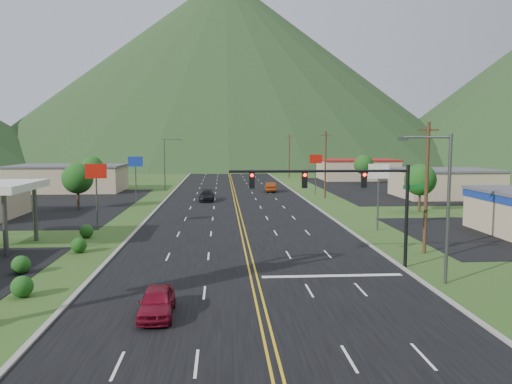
{
  "coord_description": "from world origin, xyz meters",
  "views": [
    {
      "loc": [
        -1.97,
        -18.6,
        8.61
      ],
      "look_at": [
        0.76,
        21.1,
        4.5
      ],
      "focal_mm": 35.0,
      "sensor_mm": 36.0,
      "label": 1
    }
  ],
  "objects": [
    {
      "name": "traffic_signal",
      "position": [
        6.48,
        14.0,
        5.33
      ],
      "size": [
        13.1,
        0.43,
        7.0
      ],
      "color": "black",
      "rests_on": "ground"
    },
    {
      "name": "car_red_far",
      "position": [
        6.22,
        64.58,
        0.79
      ],
      "size": [
        1.87,
        4.86,
        1.58
      ],
      "primitive_type": "imported",
      "rotation": [
        0.0,
        0.0,
        3.1
      ],
      "color": "maroon",
      "rests_on": "ground"
    },
    {
      "name": "building_east_mid",
      "position": [
        32.0,
        55.0,
        2.16
      ],
      "size": [
        14.4,
        11.4,
        4.3
      ],
      "color": "#C4B088",
      "rests_on": "ground"
    },
    {
      "name": "pole_sign_east_a",
      "position": [
        13.0,
        28.0,
        5.05
      ],
      "size": [
        2.0,
        0.18,
        6.4
      ],
      "color": "#59595E",
      "rests_on": "ground"
    },
    {
      "name": "streetlight_east",
      "position": [
        11.18,
        10.0,
        5.18
      ],
      "size": [
        3.28,
        0.25,
        9.0
      ],
      "color": "#59595E",
      "rests_on": "ground"
    },
    {
      "name": "tree_east_b",
      "position": [
        26.0,
        78.0,
        3.89
      ],
      "size": [
        3.84,
        3.84,
        5.82
      ],
      "color": "#382314",
      "rests_on": "ground"
    },
    {
      "name": "pole_sign_east_b",
      "position": [
        13.0,
        60.0,
        5.05
      ],
      "size": [
        2.0,
        0.18,
        6.4
      ],
      "color": "#59595E",
      "rests_on": "ground"
    },
    {
      "name": "utility_pole_b",
      "position": [
        13.5,
        55.0,
        5.13
      ],
      "size": [
        1.6,
        0.28,
        10.0
      ],
      "color": "#382314",
      "rests_on": "ground"
    },
    {
      "name": "car_dark_mid",
      "position": [
        -4.12,
        52.3,
        0.73
      ],
      "size": [
        2.11,
        5.05,
        1.46
      ],
      "primitive_type": "imported",
      "rotation": [
        0.0,
        0.0,
        -0.01
      ],
      "color": "black",
      "rests_on": "ground"
    },
    {
      "name": "pole_sign_west_b",
      "position": [
        -14.0,
        52.0,
        5.05
      ],
      "size": [
        2.0,
        0.18,
        6.4
      ],
      "color": "#59595E",
      "rests_on": "ground"
    },
    {
      "name": "utility_pole_d",
      "position": [
        13.5,
        135.0,
        5.13
      ],
      "size": [
        1.6,
        0.28,
        10.0
      ],
      "color": "#382314",
      "rests_on": "ground"
    },
    {
      "name": "tree_east_a",
      "position": [
        22.0,
        40.0,
        3.89
      ],
      "size": [
        3.84,
        3.84,
        5.82
      ],
      "color": "#382314",
      "rests_on": "ground"
    },
    {
      "name": "road",
      "position": [
        0.0,
        0.0,
        0.0
      ],
      "size": [
        20.0,
        460.0,
        0.04
      ],
      "primitive_type": "cube",
      "color": "black",
      "rests_on": "ground"
    },
    {
      "name": "streetlight_west",
      "position": [
        -11.68,
        70.0,
        5.18
      ],
      "size": [
        3.28,
        0.25,
        9.0
      ],
      "color": "#59595E",
      "rests_on": "ground"
    },
    {
      "name": "building_east_far",
      "position": [
        28.0,
        90.0,
        2.26
      ],
      "size": [
        16.4,
        12.4,
        4.5
      ],
      "color": "#C4B088",
      "rests_on": "ground"
    },
    {
      "name": "ground",
      "position": [
        0.0,
        0.0,
        0.0
      ],
      "size": [
        500.0,
        500.0,
        0.0
      ],
      "primitive_type": "plane",
      "color": "#253D15",
      "rests_on": "ground"
    },
    {
      "name": "building_west_far",
      "position": [
        -28.0,
        68.0,
        2.26
      ],
      "size": [
        18.4,
        11.4,
        4.5
      ],
      "color": "#C4B088",
      "rests_on": "ground"
    },
    {
      "name": "tree_west_b",
      "position": [
        -25.0,
        72.0,
        3.89
      ],
      "size": [
        3.84,
        3.84,
        5.82
      ],
      "color": "#382314",
      "rests_on": "ground"
    },
    {
      "name": "curb_west",
      "position": [
        -10.15,
        0.0,
        0.0
      ],
      "size": [
        0.3,
        460.0,
        0.14
      ],
      "primitive_type": "cube",
      "color": "gray",
      "rests_on": "ground"
    },
    {
      "name": "pole_sign_west_a",
      "position": [
        -14.0,
        30.0,
        5.05
      ],
      "size": [
        2.0,
        0.18,
        6.4
      ],
      "color": "#59595E",
      "rests_on": "ground"
    },
    {
      "name": "utility_pole_c",
      "position": [
        13.5,
        95.0,
        5.13
      ],
      "size": [
        1.6,
        0.28,
        10.0
      ],
      "color": "#382314",
      "rests_on": "ground"
    },
    {
      "name": "utility_pole_a",
      "position": [
        13.5,
        18.0,
        5.13
      ],
      "size": [
        1.6,
        0.28,
        10.0
      ],
      "color": "#382314",
      "rests_on": "ground"
    },
    {
      "name": "mountain_n",
      "position": [
        0.0,
        220.0,
        42.5
      ],
      "size": [
        220.0,
        220.0,
        85.0
      ],
      "primitive_type": "cone",
      "color": "#1B3719",
      "rests_on": "ground"
    },
    {
      "name": "tree_west_a",
      "position": [
        -20.0,
        45.0,
        3.89
      ],
      "size": [
        3.84,
        3.84,
        5.82
      ],
      "color": "#382314",
      "rests_on": "ground"
    },
    {
      "name": "car_red_near",
      "position": [
        -5.19,
        5.41,
        0.7
      ],
      "size": [
        1.77,
        4.16,
        1.4
      ],
      "primitive_type": "imported",
      "rotation": [
        0.0,
        0.0,
        0.03
      ],
      "color": "maroon",
      "rests_on": "ground"
    }
  ]
}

